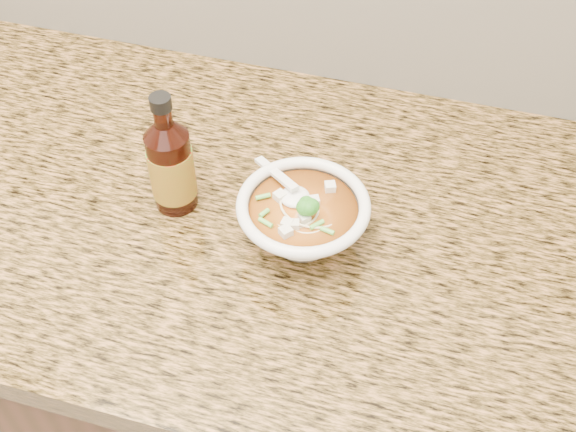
# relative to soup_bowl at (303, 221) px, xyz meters

# --- Properties ---
(cabinet) EXTENTS (4.00, 0.65, 0.86)m
(cabinet) POSITION_rel_soup_bowl_xyz_m (-0.28, 0.04, -0.51)
(cabinet) COLOR #372110
(cabinet) RESTS_ON ground
(counter_slab) EXTENTS (4.00, 0.68, 0.04)m
(counter_slab) POSITION_rel_soup_bowl_xyz_m (-0.28, 0.04, -0.06)
(counter_slab) COLOR #A16A3B
(counter_slab) RESTS_ON cabinet
(soup_bowl) EXTENTS (0.17, 0.17, 0.09)m
(soup_bowl) POSITION_rel_soup_bowl_xyz_m (0.00, 0.00, 0.00)
(soup_bowl) COLOR white
(soup_bowl) RESTS_ON counter_slab
(hot_sauce_bottle) EXTENTS (0.08, 0.08, 0.18)m
(hot_sauce_bottle) POSITION_rel_soup_bowl_xyz_m (-0.19, 0.02, 0.03)
(hot_sauce_bottle) COLOR #360F07
(hot_sauce_bottle) RESTS_ON counter_slab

